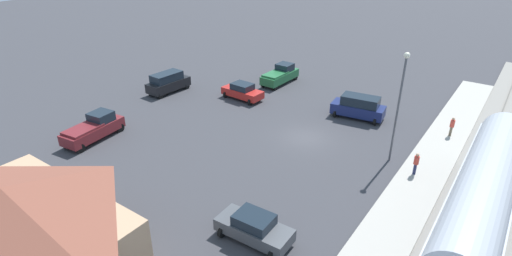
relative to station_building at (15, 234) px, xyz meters
The scene contains 13 objects.
ground_plane 22.55m from the station_building, 100.31° to the right, with size 200.00×200.00×0.00m, color #38383D.
railway_track 28.57m from the station_building, 129.29° to the right, with size 4.80×70.00×0.30m.
platform 26.22m from the station_building, 122.47° to the right, with size 3.20×46.00×0.30m.
station_building is the anchor object (origin of this frame).
pedestrian_on_platform 32.35m from the station_building, 116.12° to the right, with size 0.36×0.36×1.71m.
pedestrian_waiting_far 25.03m from the station_building, 122.58° to the right, with size 0.36×0.36×1.71m.
suv_navy 29.22m from the station_building, 102.01° to the right, with size 5.11×2.87×2.22m.
sedan_red 26.71m from the station_building, 77.34° to the right, with size 4.59×2.46×1.74m.
pickup_green 32.98m from the station_building, 80.91° to the right, with size 2.06×5.44×2.14m.
pickup_maroon 15.71m from the station_building, 46.79° to the right, with size 2.58×5.59×2.14m.
suv_black 26.80m from the station_building, 58.91° to the right, with size 2.22×5.00×2.22m.
sedan_charcoal 12.11m from the station_building, 130.72° to the right, with size 4.56×2.40×1.74m.
light_pole_near_platform 25.23m from the station_building, 116.49° to the right, with size 0.44×0.44×8.62m.
Camera 1 is at (-14.26, 27.56, 16.10)m, focal length 28.05 mm.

